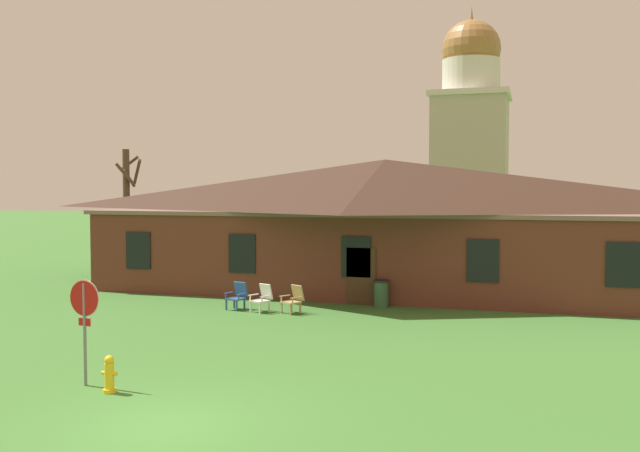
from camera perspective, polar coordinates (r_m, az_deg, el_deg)
ground_plane at (r=13.70m, az=-12.38°, el=-15.29°), size 200.00×200.00×0.00m
brick_building at (r=31.13m, az=5.19°, el=0.32°), size 23.63×10.40×5.51m
dome_tower at (r=49.29m, az=11.87°, el=6.56°), size 5.18×5.18×16.32m
stop_sign at (r=16.40m, az=-18.24°, el=-6.47°), size 0.80×0.14×2.31m
lawn_chair_by_porch at (r=25.59m, az=-6.58°, el=-5.49°), size 0.74×0.78×0.96m
lawn_chair_near_door at (r=25.01m, az=-4.61°, el=-5.68°), size 0.79×0.84×0.96m
lawn_chair_left_end at (r=24.67m, az=-2.12°, el=-5.79°), size 0.83×0.86×0.96m
bare_tree_beside_building at (r=39.17m, az=-15.09°, el=1.72°), size 1.59×1.59×6.32m
fire_hydrant at (r=15.95m, az=-16.42°, el=-11.30°), size 0.36×0.28×0.79m
trash_bin at (r=25.98m, az=4.89°, el=-5.36°), size 0.56×0.56×0.98m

